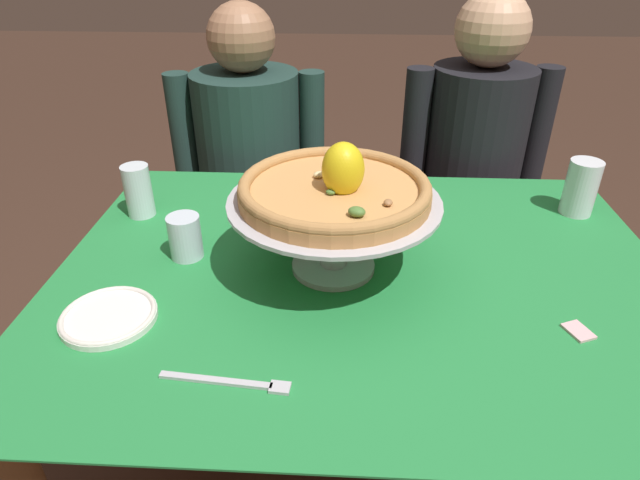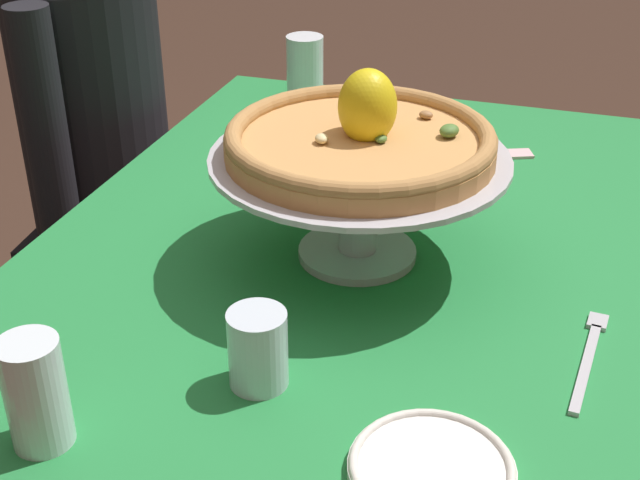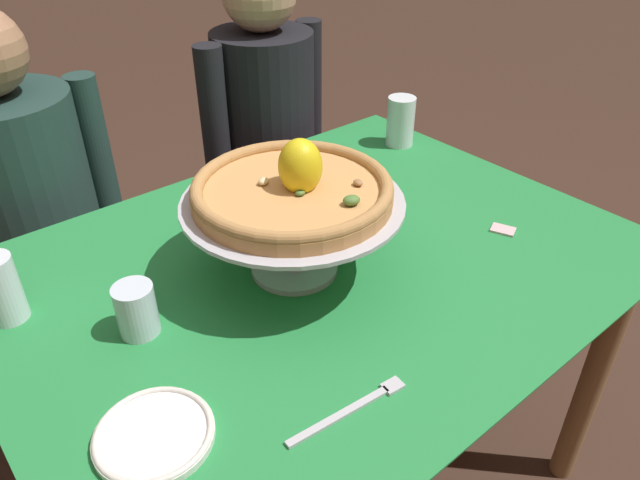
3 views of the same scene
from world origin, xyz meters
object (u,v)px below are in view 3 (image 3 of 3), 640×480
at_px(water_glass_side_left, 137,313).
at_px(dinner_fork, 354,408).
at_px(pizza_stand, 293,220).
at_px(pizza, 293,188).
at_px(diner_left, 40,244).
at_px(diner_right, 268,169).
at_px(water_glass_back_left, 2,292).
at_px(water_glass_back_right, 400,124).
at_px(side_plate, 154,434).
at_px(sugar_packet, 503,230).

distance_m(water_glass_side_left, dinner_fork, 0.40).
xyz_separation_m(pizza_stand, pizza, (0.00, -0.00, 0.07)).
relative_size(diner_left, diner_right, 0.97).
bearing_deg(pizza_stand, water_glass_back_left, 155.97).
height_order(water_glass_back_right, water_glass_side_left, water_glass_back_right).
distance_m(side_plate, dinner_fork, 0.29).
height_order(pizza, water_glass_back_right, pizza).
height_order(pizza_stand, pizza, pizza).
xyz_separation_m(diner_left, diner_right, (0.72, -0.05, 0.01)).
distance_m(pizza, water_glass_side_left, 0.35).
xyz_separation_m(water_glass_back_left, sugar_packet, (0.90, -0.39, -0.05)).
relative_size(water_glass_side_left, side_plate, 0.55).
height_order(water_glass_back_right, dinner_fork, water_glass_back_right).
bearing_deg(diner_right, water_glass_side_left, -138.18).
height_order(pizza_stand, sugar_packet, pizza_stand).
height_order(pizza_stand, water_glass_side_left, pizza_stand).
xyz_separation_m(water_glass_back_left, diner_left, (0.17, 0.52, -0.24)).
relative_size(water_glass_back_right, water_glass_back_left, 1.06).
height_order(water_glass_back_left, dinner_fork, water_glass_back_left).
xyz_separation_m(pizza, dinner_fork, (-0.15, -0.33, -0.18)).
bearing_deg(water_glass_side_left, diner_right, 41.82).
xyz_separation_m(pizza, water_glass_back_left, (-0.47, 0.21, -0.13)).
bearing_deg(side_plate, pizza_stand, 25.48).
distance_m(pizza, sugar_packet, 0.50).
bearing_deg(water_glass_back_right, diner_left, 152.82).
bearing_deg(diner_right, water_glass_back_left, -152.05).
bearing_deg(side_plate, water_glass_side_left, 68.90).
distance_m(water_glass_back_right, water_glass_back_left, 1.06).
bearing_deg(water_glass_side_left, pizza_stand, -5.46).
distance_m(pizza, water_glass_back_left, 0.53).
bearing_deg(diner_left, water_glass_back_right, -27.18).
height_order(pizza, side_plate, pizza).
distance_m(dinner_fork, diner_left, 1.09).
height_order(pizza, sugar_packet, pizza).
xyz_separation_m(pizza, sugar_packet, (0.43, -0.18, -0.18)).
bearing_deg(water_glass_back_left, water_glass_back_right, 3.58).
bearing_deg(water_glass_back_left, dinner_fork, -58.93).
bearing_deg(dinner_fork, water_glass_back_left, 121.07).
height_order(water_glass_back_left, diner_left, diner_left).
bearing_deg(water_glass_side_left, water_glass_back_left, 131.54).
height_order(side_plate, diner_left, diner_left).
bearing_deg(pizza, water_glass_back_right, 25.48).
distance_m(pizza_stand, diner_left, 0.84).
height_order(water_glass_back_right, diner_right, diner_right).
relative_size(dinner_fork, diner_left, 0.18).
bearing_deg(diner_left, pizza_stand, -67.68).
xyz_separation_m(pizza_stand, water_glass_side_left, (-0.31, 0.03, -0.07)).
xyz_separation_m(pizza_stand, water_glass_back_right, (0.58, 0.28, -0.06)).
bearing_deg(diner_left, diner_right, -3.83).
bearing_deg(water_glass_back_right, pizza, -154.52).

